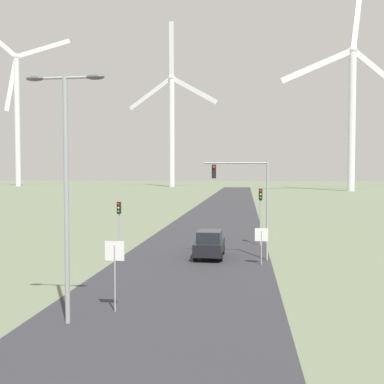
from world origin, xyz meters
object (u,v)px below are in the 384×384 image
Objects in this scene: traffic_light_post_near_right at (260,204)px; wind_turbine_left at (172,118)px; traffic_light_post_near_left at (119,214)px; stop_sign_far at (261,239)px; stop_sign_near at (115,262)px; streetlamp at (66,168)px; wind_turbine_center at (352,101)px; wind_turbine_far_left at (17,107)px; traffic_light_mast_overhead at (246,189)px; car_approaching at (210,244)px.

wind_turbine_left is at bearing 102.11° from traffic_light_post_near_right.
traffic_light_post_near_left is at bearing -167.81° from traffic_light_post_near_right.
stop_sign_near is at bearing -121.68° from stop_sign_far.
streetlamp is 134.71m from wind_turbine_center.
traffic_light_post_near_left is at bearing 99.65° from streetlamp.
wind_turbine_left is at bearing 150.17° from wind_turbine_center.
stop_sign_near is 0.04× the size of wind_turbine_left.
wind_turbine_far_left is at bearing 123.95° from traffic_light_post_near_right.
stop_sign_far is at bearing -57.46° from wind_turbine_far_left.
traffic_light_post_near_right is 6.18m from traffic_light_mast_overhead.
traffic_light_post_near_left is 149.10m from wind_turbine_left.
wind_turbine_left is (-27.19, 148.83, 26.62)m from car_approaching.
wind_turbine_left is at bearing 100.35° from car_approaching.
car_approaching is at bearing -24.08° from traffic_light_post_near_left.
wind_turbine_left is 0.97× the size of wind_turbine_center.
wind_turbine_left is (-22.91, 162.57, 21.65)m from streetlamp.
stop_sign_near is 12.58m from car_approaching.
wind_turbine_center is at bearing 73.91° from traffic_light_post_near_right.
stop_sign_far is 3.98m from car_approaching.
stop_sign_near is 18.88m from traffic_light_post_near_right.
wind_turbine_far_left is (-88.71, 159.03, 30.75)m from stop_sign_near.
wind_turbine_far_left is at bearing 118.54° from streetlamp.
traffic_light_mast_overhead reaches higher than stop_sign_near.
wind_turbine_center reaches higher than stop_sign_near.
stop_sign_far is at bearing -26.31° from traffic_light_post_near_left.
wind_turbine_center is at bearing -29.83° from wind_turbine_left.
wind_turbine_far_left reaches higher than traffic_light_post_near_left.
car_approaching is 121.51m from wind_turbine_center.
wind_turbine_far_left reaches higher than car_approaching.
wind_turbine_far_left is at bearing 121.96° from car_approaching.
traffic_light_post_near_left is 0.05× the size of wind_turbine_left.
traffic_light_post_near_right reaches higher than traffic_light_post_near_left.
stop_sign_far is 3.55m from traffic_light_mast_overhead.
traffic_light_post_near_right is 0.06× the size of wind_turbine_far_left.
streetlamp is 15.00m from traffic_light_mast_overhead.
stop_sign_near is 0.84× the size of traffic_light_post_near_left.
traffic_light_post_near_left is 0.78× the size of traffic_light_post_near_right.
wind_turbine_center reaches higher than car_approaching.
traffic_light_post_near_left reaches higher than stop_sign_far.
stop_sign_far is 0.51× the size of traffic_light_post_near_right.
traffic_light_post_near_left is 0.53× the size of traffic_light_mast_overhead.
traffic_light_mast_overhead is 4.45m from car_approaching.
stop_sign_far is 11.80m from traffic_light_post_near_left.
stop_sign_far is at bearing 58.32° from stop_sign_near.
stop_sign_far is at bearing -105.17° from wind_turbine_center.
car_approaching is at bearing 149.20° from stop_sign_far.
wind_turbine_far_left is (-91.62, 146.85, 31.88)m from car_approaching.
stop_sign_near is 0.04× the size of wind_turbine_center.
traffic_light_post_near_left is (-4.26, 15.39, 0.52)m from stop_sign_near.
traffic_light_post_near_right is 0.07× the size of wind_turbine_left.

